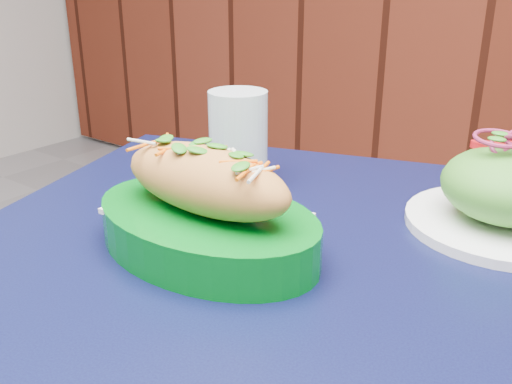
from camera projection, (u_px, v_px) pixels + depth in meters
The scene contains 4 objects.
cafe_table at pixel (291, 339), 0.62m from camera, with size 1.01×1.01×0.75m.
banh_mi_basket at pixel (206, 210), 0.61m from camera, with size 0.28×0.18×0.13m.
salad_plate at pixel (508, 191), 0.67m from camera, with size 0.23×0.23×0.13m.
water_glass at pixel (238, 138), 0.80m from camera, with size 0.08×0.08×0.13m, color silver.
Camera 1 is at (0.61, 0.80, 1.04)m, focal length 40.00 mm.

